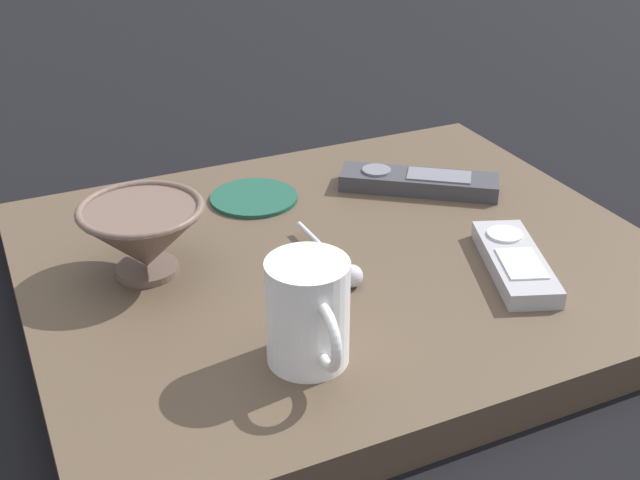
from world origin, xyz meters
name	(u,v)px	position (x,y,z in m)	size (l,w,h in m)	color
ground_plane	(341,284)	(0.00, 0.00, 0.00)	(6.00, 6.00, 0.00)	black
table	(342,268)	(0.00, 0.00, 0.02)	(0.57, 0.68, 0.04)	#4C3D2D
cereal_bowl	(144,236)	(0.05, 0.21, 0.09)	(0.13, 0.13, 0.08)	brown
coffee_mug	(309,313)	(-0.16, 0.11, 0.09)	(0.11, 0.07, 0.10)	white
teaspoon	(344,269)	(-0.05, 0.02, 0.05)	(0.14, 0.02, 0.02)	silver
tv_remote_near	(515,262)	(-0.11, -0.15, 0.05)	(0.17, 0.11, 0.02)	#9E9EA3
tv_remote_far	(419,182)	(0.10, -0.16, 0.05)	(0.16, 0.19, 0.02)	#38383D
drink_coaster	(254,198)	(0.16, 0.04, 0.04)	(0.11, 0.11, 0.01)	#194738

